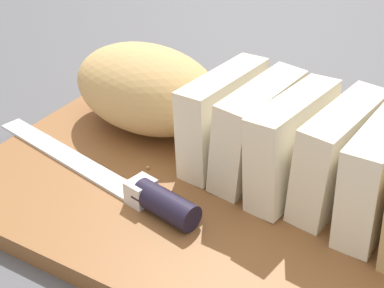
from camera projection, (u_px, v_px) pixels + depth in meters
name	position (u px, v px, depth m)	size (l,w,h in m)	color
ground_plane	(192.00, 186.00, 0.53)	(3.00, 3.00, 0.00)	#4C4C51
cutting_board	(192.00, 178.00, 0.53)	(0.39, 0.32, 0.02)	brown
bread_loaf	(224.00, 117.00, 0.52)	(0.41, 0.17, 0.09)	tan
bread_knife	(136.00, 190.00, 0.48)	(0.27, 0.08, 0.02)	silver
crumb_near_knife	(237.00, 165.00, 0.52)	(0.01, 0.01, 0.01)	tan
crumb_near_loaf	(210.00, 142.00, 0.56)	(0.01, 0.01, 0.01)	tan
crumb_stray_left	(148.00, 168.00, 0.52)	(0.00, 0.00, 0.00)	tan
crumb_stray_right	(213.00, 171.00, 0.52)	(0.00, 0.00, 0.00)	tan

